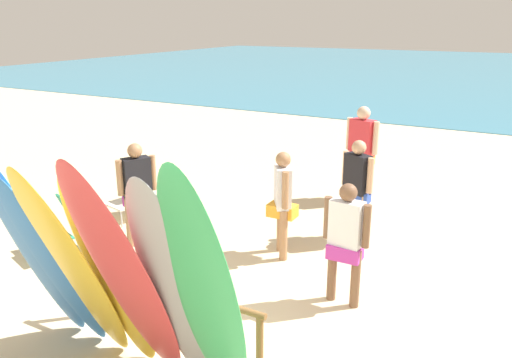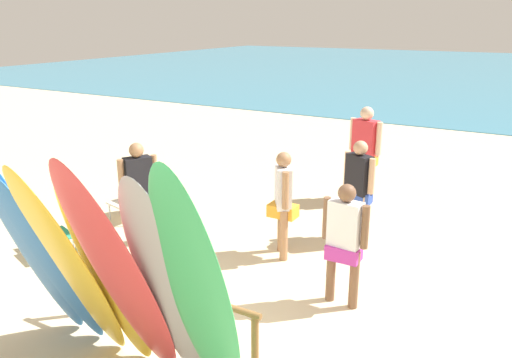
{
  "view_description": "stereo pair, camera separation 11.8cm",
  "coord_description": "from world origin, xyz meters",
  "px_view_note": "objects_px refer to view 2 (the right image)",
  "views": [
    {
      "loc": [
        2.96,
        -3.47,
        3.2
      ],
      "look_at": [
        0.0,
        1.97,
        1.24
      ],
      "focal_mm": 35.69,
      "sensor_mm": 36.0,
      "label": 1
    },
    {
      "loc": [
        3.06,
        -3.41,
        3.2
      ],
      "look_at": [
        0.0,
        1.97,
        1.24
      ],
      "focal_mm": 35.69,
      "sensor_mm": 36.0,
      "label": 2
    }
  ],
  "objects_px": {
    "surfboard_blue_0": "(32,246)",
    "surfboard_green_6": "(200,297)",
    "beachgoer_by_water": "(365,147)",
    "beach_chair_blue": "(65,223)",
    "surfboard_blue_1": "(53,265)",
    "surfboard_grey_5": "(171,293)",
    "surfboard_yellow_2": "(72,269)",
    "beachgoer_midbeach": "(358,184)",
    "beachgoer_strolling": "(345,237)",
    "surfboard_red_4": "(123,282)",
    "beach_chair_red": "(135,193)",
    "beachgoer_near_rack": "(283,197)",
    "surfboard_yellow_3": "(107,276)",
    "beachgoer_photographing": "(139,187)",
    "surfboard_rack": "(159,297)"
  },
  "relations": [
    {
      "from": "beach_chair_red",
      "to": "beach_chair_blue",
      "type": "relative_size",
      "value": 0.99
    },
    {
      "from": "beachgoer_midbeach",
      "to": "beachgoer_by_water",
      "type": "height_order",
      "value": "beachgoer_by_water"
    },
    {
      "from": "surfboard_blue_0",
      "to": "surfboard_green_6",
      "type": "distance_m",
      "value": 1.99
    },
    {
      "from": "surfboard_blue_1",
      "to": "beach_chair_red",
      "type": "relative_size",
      "value": 2.69
    },
    {
      "from": "beachgoer_midbeach",
      "to": "surfboard_red_4",
      "type": "bearing_deg",
      "value": 108.84
    },
    {
      "from": "beachgoer_midbeach",
      "to": "surfboard_grey_5",
      "type": "bearing_deg",
      "value": 113.76
    },
    {
      "from": "surfboard_yellow_3",
      "to": "beachgoer_strolling",
      "type": "distance_m",
      "value": 2.65
    },
    {
      "from": "surfboard_grey_5",
      "to": "beachgoer_strolling",
      "type": "relative_size",
      "value": 1.59
    },
    {
      "from": "surfboard_yellow_2",
      "to": "surfboard_green_6",
      "type": "relative_size",
      "value": 0.94
    },
    {
      "from": "surfboard_blue_1",
      "to": "surfboard_yellow_3",
      "type": "bearing_deg",
      "value": 7.21
    },
    {
      "from": "surfboard_blue_0",
      "to": "beachgoer_midbeach",
      "type": "bearing_deg",
      "value": 65.81
    },
    {
      "from": "beachgoer_photographing",
      "to": "beachgoer_strolling",
      "type": "distance_m",
      "value": 3.18
    },
    {
      "from": "beachgoer_near_rack",
      "to": "beach_chair_red",
      "type": "height_order",
      "value": "beachgoer_near_rack"
    },
    {
      "from": "surfboard_yellow_2",
      "to": "beachgoer_midbeach",
      "type": "bearing_deg",
      "value": 76.83
    },
    {
      "from": "surfboard_blue_1",
      "to": "beach_chair_blue",
      "type": "xyz_separation_m",
      "value": [
        -1.92,
        1.7,
        -0.59
      ]
    },
    {
      "from": "surfboard_yellow_3",
      "to": "beach_chair_blue",
      "type": "height_order",
      "value": "surfboard_yellow_3"
    },
    {
      "from": "surfboard_blue_0",
      "to": "surfboard_red_4",
      "type": "distance_m",
      "value": 1.31
    },
    {
      "from": "surfboard_yellow_3",
      "to": "beachgoer_near_rack",
      "type": "relative_size",
      "value": 1.48
    },
    {
      "from": "surfboard_blue_1",
      "to": "surfboard_yellow_3",
      "type": "xyz_separation_m",
      "value": [
        0.65,
        0.04,
        0.04
      ]
    },
    {
      "from": "surfboard_grey_5",
      "to": "beach_chair_blue",
      "type": "bearing_deg",
      "value": 148.36
    },
    {
      "from": "surfboard_red_4",
      "to": "beachgoer_photographing",
      "type": "distance_m",
      "value": 3.38
    },
    {
      "from": "surfboard_rack",
      "to": "surfboard_blue_1",
      "type": "relative_size",
      "value": 1.07
    },
    {
      "from": "surfboard_grey_5",
      "to": "beachgoer_midbeach",
      "type": "relative_size",
      "value": 1.53
    },
    {
      "from": "surfboard_yellow_2",
      "to": "beach_chair_red",
      "type": "height_order",
      "value": "surfboard_yellow_2"
    },
    {
      "from": "surfboard_blue_1",
      "to": "surfboard_yellow_2",
      "type": "bearing_deg",
      "value": -5.49
    },
    {
      "from": "surfboard_blue_0",
      "to": "surfboard_green_6",
      "type": "relative_size",
      "value": 0.96
    },
    {
      "from": "surfboard_blue_0",
      "to": "surfboard_grey_5",
      "type": "bearing_deg",
      "value": -0.27
    },
    {
      "from": "surfboard_green_6",
      "to": "beach_chair_red",
      "type": "distance_m",
      "value": 4.93
    },
    {
      "from": "surfboard_blue_0",
      "to": "surfboard_green_6",
      "type": "xyz_separation_m",
      "value": [
        1.98,
        -0.04,
        0.06
      ]
    },
    {
      "from": "surfboard_yellow_2",
      "to": "beachgoer_near_rack",
      "type": "bearing_deg",
      "value": 84.15
    },
    {
      "from": "surfboard_grey_5",
      "to": "beachgoer_near_rack",
      "type": "height_order",
      "value": "surfboard_grey_5"
    },
    {
      "from": "beachgoer_midbeach",
      "to": "beachgoer_by_water",
      "type": "bearing_deg",
      "value": -48.47
    },
    {
      "from": "surfboard_blue_0",
      "to": "beachgoer_strolling",
      "type": "distance_m",
      "value": 3.25
    },
    {
      "from": "surfboard_yellow_2",
      "to": "surfboard_green_6",
      "type": "height_order",
      "value": "surfboard_green_6"
    },
    {
      "from": "surfboard_red_4",
      "to": "surfboard_grey_5",
      "type": "xyz_separation_m",
      "value": [
        0.37,
        0.14,
        -0.07
      ]
    },
    {
      "from": "beachgoer_near_rack",
      "to": "beachgoer_by_water",
      "type": "bearing_deg",
      "value": -38.37
    },
    {
      "from": "surfboard_blue_1",
      "to": "surfboard_grey_5",
      "type": "relative_size",
      "value": 0.93
    },
    {
      "from": "surfboard_yellow_3",
      "to": "beachgoer_photographing",
      "type": "relative_size",
      "value": 1.46
    },
    {
      "from": "surfboard_grey_5",
      "to": "beach_chair_red",
      "type": "distance_m",
      "value": 4.67
    },
    {
      "from": "beachgoer_photographing",
      "to": "beachgoer_midbeach",
      "type": "xyz_separation_m",
      "value": [
        2.72,
        1.67,
        0.0
      ]
    },
    {
      "from": "beachgoer_midbeach",
      "to": "beach_chair_blue",
      "type": "distance_m",
      "value": 4.26
    },
    {
      "from": "surfboard_blue_1",
      "to": "surfboard_green_6",
      "type": "bearing_deg",
      "value": 3.2
    },
    {
      "from": "surfboard_blue_0",
      "to": "beach_chair_red",
      "type": "relative_size",
      "value": 2.92
    },
    {
      "from": "beachgoer_near_rack",
      "to": "beachgoer_by_water",
      "type": "xyz_separation_m",
      "value": [
        0.24,
        2.78,
        0.13
      ]
    },
    {
      "from": "beachgoer_by_water",
      "to": "beach_chair_blue",
      "type": "relative_size",
      "value": 2.11
    },
    {
      "from": "surfboard_blue_0",
      "to": "surfboard_green_6",
      "type": "bearing_deg",
      "value": -1.1
    },
    {
      "from": "surfboard_rack",
      "to": "surfboard_blue_0",
      "type": "distance_m",
      "value": 1.3
    },
    {
      "from": "surfboard_grey_5",
      "to": "surfboard_blue_0",
      "type": "bearing_deg",
      "value": 175.09
    },
    {
      "from": "surfboard_blue_1",
      "to": "surfboard_yellow_3",
      "type": "relative_size",
      "value": 0.98
    },
    {
      "from": "surfboard_yellow_2",
      "to": "surfboard_red_4",
      "type": "height_order",
      "value": "surfboard_red_4"
    }
  ]
}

